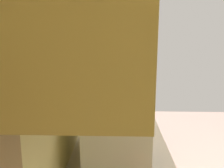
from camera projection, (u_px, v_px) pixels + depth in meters
name	position (u px, v px, depth m)	size (l,w,h in m)	color
wall_back	(73.00, 72.00, 1.79)	(4.15, 0.12, 2.77)	#DECE80
upper_cabinets	(99.00, 11.00, 1.34)	(2.09, 0.36, 0.63)	tan
oven_range	(119.00, 115.00, 3.52)	(0.63, 0.63, 1.10)	black
microwave	(117.00, 134.00, 1.36)	(0.53, 0.36, 0.33)	white
kettle	(131.00, 115.00, 1.93)	(0.18, 0.13, 0.18)	black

